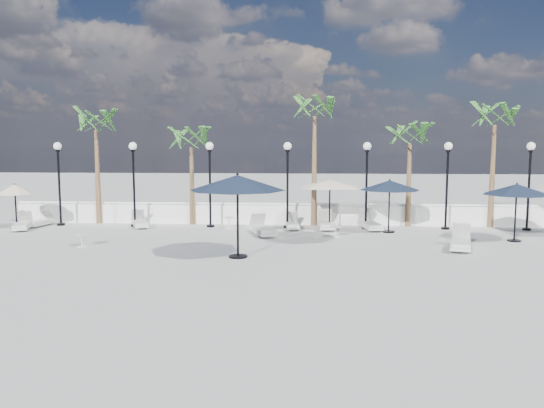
# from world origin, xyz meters

# --- Properties ---
(ground) EXTENTS (100.00, 100.00, 0.00)m
(ground) POSITION_xyz_m (0.00, 0.00, 0.00)
(ground) COLOR #A6A7A1
(ground) RESTS_ON ground
(balustrade) EXTENTS (26.00, 0.30, 1.01)m
(balustrade) POSITION_xyz_m (0.00, 7.50, 0.47)
(balustrade) COLOR white
(balustrade) RESTS_ON ground
(lamppost_0) EXTENTS (0.36, 0.36, 3.84)m
(lamppost_0) POSITION_xyz_m (-10.50, 6.50, 2.49)
(lamppost_0) COLOR black
(lamppost_0) RESTS_ON ground
(lamppost_1) EXTENTS (0.36, 0.36, 3.84)m
(lamppost_1) POSITION_xyz_m (-7.00, 6.50, 2.49)
(lamppost_1) COLOR black
(lamppost_1) RESTS_ON ground
(lamppost_2) EXTENTS (0.36, 0.36, 3.84)m
(lamppost_2) POSITION_xyz_m (-3.50, 6.50, 2.49)
(lamppost_2) COLOR black
(lamppost_2) RESTS_ON ground
(lamppost_3) EXTENTS (0.36, 0.36, 3.84)m
(lamppost_3) POSITION_xyz_m (0.00, 6.50, 2.49)
(lamppost_3) COLOR black
(lamppost_3) RESTS_ON ground
(lamppost_4) EXTENTS (0.36, 0.36, 3.84)m
(lamppost_4) POSITION_xyz_m (3.50, 6.50, 2.49)
(lamppost_4) COLOR black
(lamppost_4) RESTS_ON ground
(lamppost_5) EXTENTS (0.36, 0.36, 3.84)m
(lamppost_5) POSITION_xyz_m (7.00, 6.50, 2.49)
(lamppost_5) COLOR black
(lamppost_5) RESTS_ON ground
(lamppost_6) EXTENTS (0.36, 0.36, 3.84)m
(lamppost_6) POSITION_xyz_m (10.50, 6.50, 2.49)
(lamppost_6) COLOR black
(lamppost_6) RESTS_ON ground
(palm_0) EXTENTS (2.60, 2.60, 5.50)m
(palm_0) POSITION_xyz_m (-9.00, 7.30, 4.53)
(palm_0) COLOR brown
(palm_0) RESTS_ON ground
(palm_1) EXTENTS (2.60, 2.60, 4.70)m
(palm_1) POSITION_xyz_m (-4.50, 7.30, 3.75)
(palm_1) COLOR brown
(palm_1) RESTS_ON ground
(palm_2) EXTENTS (2.60, 2.60, 6.10)m
(palm_2) POSITION_xyz_m (1.20, 7.30, 5.12)
(palm_2) COLOR brown
(palm_2) RESTS_ON ground
(palm_3) EXTENTS (2.60, 2.60, 4.90)m
(palm_3) POSITION_xyz_m (5.50, 7.30, 3.95)
(palm_3) COLOR brown
(palm_3) RESTS_ON ground
(palm_4) EXTENTS (2.60, 2.60, 5.70)m
(palm_4) POSITION_xyz_m (9.20, 7.30, 4.73)
(palm_4) COLOR brown
(palm_4) RESTS_ON ground
(lounger_0) EXTENTS (1.18, 1.95, 0.70)m
(lounger_0) POSITION_xyz_m (-11.63, 5.21, 0.23)
(lounger_0) COLOR beige
(lounger_0) RESTS_ON ground
(lounger_1) EXTENTS (0.79, 1.69, 0.61)m
(lounger_1) POSITION_xyz_m (-11.33, 6.22, 0.20)
(lounger_1) COLOR beige
(lounger_1) RESTS_ON ground
(lounger_2) EXTENTS (1.27, 1.87, 0.67)m
(lounger_2) POSITION_xyz_m (-6.69, 6.22, 0.23)
(lounger_2) COLOR beige
(lounger_2) RESTS_ON ground
(lounger_3) EXTENTS (0.69, 1.71, 0.62)m
(lounger_3) POSITION_xyz_m (0.24, 6.22, 0.21)
(lounger_3) COLOR beige
(lounger_3) RESTS_ON ground
(lounger_4) EXTENTS (0.96, 2.07, 0.75)m
(lounger_4) POSITION_xyz_m (3.65, 6.22, 0.25)
(lounger_4) COLOR beige
(lounger_4) RESTS_ON ground
(lounger_5) EXTENTS (1.32, 2.16, 0.77)m
(lounger_5) POSITION_xyz_m (-0.95, 4.49, 0.26)
(lounger_5) COLOR beige
(lounger_5) RESTS_ON ground
(lounger_6) EXTENTS (0.68, 1.95, 0.73)m
(lounger_6) POSITION_xyz_m (1.73, 6.22, 0.24)
(lounger_6) COLOR beige
(lounger_6) RESTS_ON ground
(lounger_7) EXTENTS (1.24, 2.21, 0.79)m
(lounger_7) POSITION_xyz_m (6.38, 1.98, 0.26)
(lounger_7) COLOR beige
(lounger_7) RESTS_ON ground
(side_table_0) EXTENTS (0.50, 0.50, 0.49)m
(side_table_0) POSITION_xyz_m (-7.38, 1.59, 0.29)
(side_table_0) COLOR beige
(side_table_0) RESTS_ON ground
(side_table_1) EXTENTS (0.53, 0.53, 0.51)m
(side_table_1) POSITION_xyz_m (-2.58, 6.05, 0.31)
(side_table_1) COLOR beige
(side_table_1) RESTS_ON ground
(side_table_2) EXTENTS (0.45, 0.45, 0.43)m
(side_table_2) POSITION_xyz_m (2.05, 4.22, 0.26)
(side_table_2) COLOR beige
(side_table_2) RESTS_ON ground
(parasol_navy_left) EXTENTS (3.19, 3.19, 2.82)m
(parasol_navy_left) POSITION_xyz_m (-1.42, 0.11, 2.48)
(parasol_navy_left) COLOR black
(parasol_navy_left) RESTS_ON ground
(parasol_navy_mid) EXTENTS (2.55, 2.55, 2.28)m
(parasol_navy_mid) POSITION_xyz_m (4.36, 5.51, 2.01)
(parasol_navy_mid) COLOR black
(parasol_navy_mid) RESTS_ON ground
(parasol_navy_right) EXTENTS (2.55, 2.55, 2.29)m
(parasol_navy_right) POSITION_xyz_m (8.91, 3.71, 2.01)
(parasol_navy_right) COLOR black
(parasol_navy_right) RESTS_ON ground
(parasol_cream_sq_a) EXTENTS (4.77, 4.77, 2.34)m
(parasol_cream_sq_a) POSITION_xyz_m (1.87, 6.20, 2.17)
(parasol_cream_sq_a) COLOR black
(parasol_cream_sq_a) RESTS_ON ground
(parasol_cream_small) EXTENTS (1.66, 1.66, 2.03)m
(parasol_cream_small) POSITION_xyz_m (-12.00, 5.39, 1.74)
(parasol_cream_small) COLOR black
(parasol_cream_small) RESTS_ON ground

